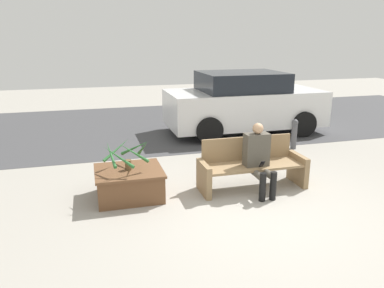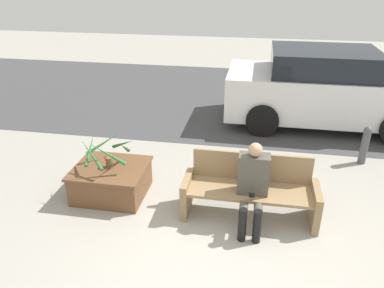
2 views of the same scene
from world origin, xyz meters
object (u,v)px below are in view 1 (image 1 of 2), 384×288
at_px(potted_plant, 127,153).
at_px(parked_car, 244,103).
at_px(bench, 251,165).
at_px(person_seated, 259,156).
at_px(planter_box, 129,182).
at_px(bollard_post, 294,133).

height_order(potted_plant, parked_car, parked_car).
height_order(bench, potted_plant, potted_plant).
bearing_deg(potted_plant, bench, -3.72).
distance_m(bench, person_seated, 0.30).
bearing_deg(potted_plant, planter_box, -0.34).
height_order(person_seated, potted_plant, person_seated).
bearing_deg(potted_plant, parked_car, 45.39).
distance_m(planter_box, potted_plant, 0.48).
bearing_deg(parked_car, person_seated, -109.54).
relative_size(planter_box, potted_plant, 1.33).
bearing_deg(bollard_post, potted_plant, -156.65).
distance_m(bench, bollard_post, 2.61).
distance_m(bench, potted_plant, 2.08).
distance_m(person_seated, parked_car, 4.05).
bearing_deg(parked_car, planter_box, -134.47).
bearing_deg(potted_plant, person_seated, -9.30).
xyz_separation_m(parked_car, bollard_post, (0.49, -1.78, -0.42)).
height_order(planter_box, bollard_post, bollard_post).
relative_size(parked_car, bollard_post, 5.93).
bearing_deg(bollard_post, planter_box, -156.56).
bearing_deg(parked_car, bench, -110.95).
xyz_separation_m(planter_box, parked_car, (3.41, 3.47, 0.53)).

